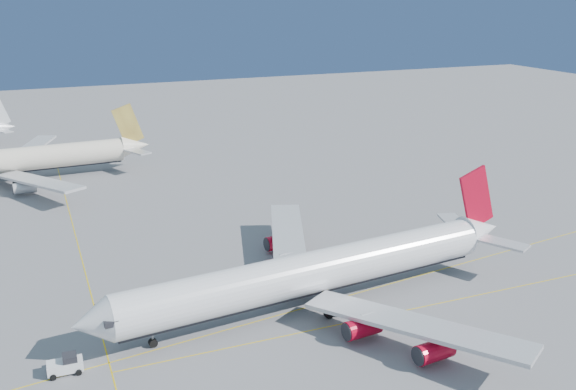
# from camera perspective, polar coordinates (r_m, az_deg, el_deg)

# --- Properties ---
(ground) EXTENTS (500.00, 500.00, 0.00)m
(ground) POSITION_cam_1_polar(r_m,az_deg,el_deg) (108.50, 5.06, -7.27)
(ground) COLOR slate
(ground) RESTS_ON ground
(taxiway_lines) EXTENTS (118.86, 140.00, 0.02)m
(taxiway_lines) POSITION_cam_1_polar(r_m,az_deg,el_deg) (108.51, -3.47, -7.22)
(taxiway_lines) COLOR #DEBA0C
(taxiway_lines) RESTS_ON ground
(airliner_virgin) EXTENTS (72.72, 64.98, 17.93)m
(airliner_virgin) POSITION_cam_1_polar(r_m,az_deg,el_deg) (97.27, 2.93, -6.78)
(airliner_virgin) COLOR white
(airliner_virgin) RESTS_ON ground
(airliner_etihad) EXTENTS (67.33, 62.17, 17.58)m
(airliner_etihad) POSITION_cam_1_polar(r_m,az_deg,el_deg) (173.91, -22.98, 2.86)
(airliner_etihad) COLOR beige
(airliner_etihad) RESTS_ON ground
(pushback_tug) EXTENTS (4.35, 2.71, 2.43)m
(pushback_tug) POSITION_cam_1_polar(r_m,az_deg,el_deg) (87.32, -19.13, -14.06)
(pushback_tug) COLOR white
(pushback_tug) RESTS_ON ground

